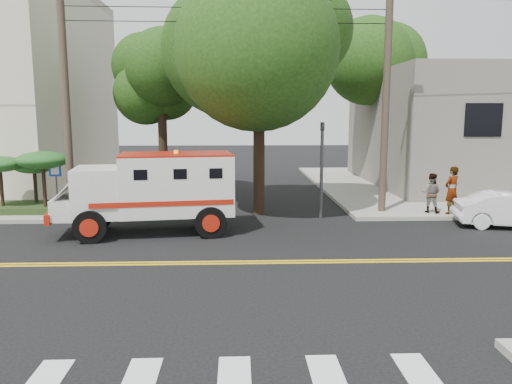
{
  "coord_description": "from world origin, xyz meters",
  "views": [
    {
      "loc": [
        0.66,
        -12.77,
        3.9
      ],
      "look_at": [
        1.21,
        1.88,
        1.6
      ],
      "focal_mm": 35.0,
      "sensor_mm": 36.0,
      "label": 1
    }
  ],
  "objects_px": {
    "armored_truck": "(154,188)",
    "parked_sedan": "(512,210)",
    "pedestrian_b": "(431,193)",
    "pedestrian_a": "(452,190)"
  },
  "relations": [
    {
      "from": "armored_truck",
      "to": "parked_sedan",
      "type": "xyz_separation_m",
      "value": [
        12.24,
        0.32,
        -0.88
      ]
    },
    {
      "from": "armored_truck",
      "to": "pedestrian_b",
      "type": "distance_m",
      "value": 10.43
    },
    {
      "from": "parked_sedan",
      "to": "pedestrian_a",
      "type": "distance_m",
      "value": 2.26
    },
    {
      "from": "pedestrian_b",
      "to": "armored_truck",
      "type": "bearing_deg",
      "value": 44.34
    },
    {
      "from": "parked_sedan",
      "to": "pedestrian_b",
      "type": "bearing_deg",
      "value": 58.04
    },
    {
      "from": "pedestrian_a",
      "to": "pedestrian_b",
      "type": "xyz_separation_m",
      "value": [
        -0.67,
        0.3,
        -0.14
      ]
    },
    {
      "from": "armored_truck",
      "to": "pedestrian_b",
      "type": "relative_size",
      "value": 3.96
    },
    {
      "from": "armored_truck",
      "to": "pedestrian_b",
      "type": "height_order",
      "value": "armored_truck"
    },
    {
      "from": "pedestrian_a",
      "to": "pedestrian_b",
      "type": "height_order",
      "value": "pedestrian_a"
    },
    {
      "from": "pedestrian_b",
      "to": "pedestrian_a",
      "type": "bearing_deg",
      "value": -172.47
    }
  ]
}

